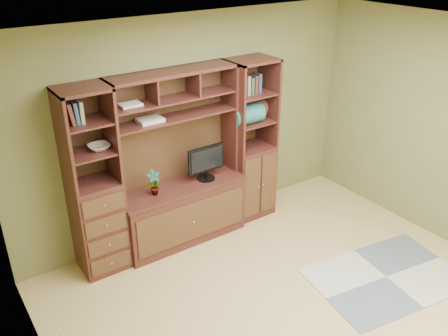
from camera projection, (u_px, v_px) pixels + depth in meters
room at (313, 194)px, 4.12m from camera, size 4.60×4.10×2.64m
center_hutch at (180, 162)px, 5.35m from camera, size 1.54×0.53×2.05m
left_tower at (94, 184)px, 4.87m from camera, size 0.50×0.45×2.05m
right_tower at (250, 141)px, 5.90m from camera, size 0.55×0.45×2.05m
rug at (386, 277)px, 5.12m from camera, size 1.74×1.29×0.01m
monitor at (206, 157)px, 5.49m from camera, size 0.47×0.21×0.57m
orchid at (154, 183)px, 5.20m from camera, size 0.16×0.11×0.30m
magazines at (150, 120)px, 5.03m from camera, size 0.27×0.19×0.04m
bowl at (99, 147)px, 4.75m from camera, size 0.22×0.22×0.05m
blanket_teal at (247, 115)px, 5.64m from camera, size 0.40×0.23×0.23m
blanket_red at (252, 109)px, 5.83m from camera, size 0.39×0.22×0.22m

